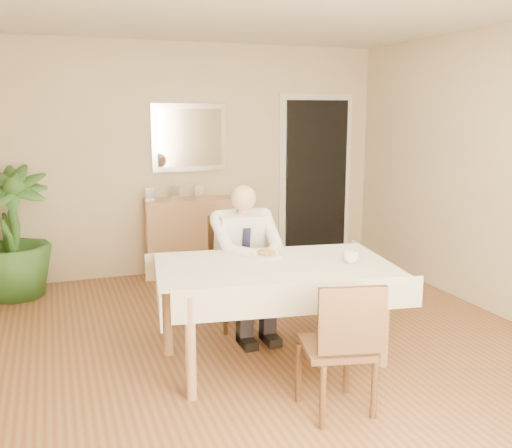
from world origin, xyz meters
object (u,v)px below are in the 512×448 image
object	(u,v)px
sideboard	(195,236)
potted_palm	(12,233)
dining_table	(274,275)
chair_near	(343,342)
chair_far	(237,262)
seated_man	(248,253)
coffee_mug	(351,257)

from	to	relation	value
sideboard	potted_palm	bearing A→B (deg)	-170.06
dining_table	chair_near	size ratio (longest dim) A/B	2.17
chair_far	seated_man	size ratio (longest dim) A/B	0.76
chair_near	seated_man	distance (m)	1.49
seated_man	sideboard	xyz separation A→B (m)	(0.01, 1.89, -0.25)
chair_near	sideboard	distance (m)	3.36
chair_far	chair_near	xyz separation A→B (m)	(0.10, -1.77, -0.06)
coffee_mug	potted_palm	world-z (taller)	potted_palm
dining_table	chair_far	size ratio (longest dim) A/B	1.96
potted_palm	chair_near	bearing A→B (deg)	-57.77
seated_man	sideboard	world-z (taller)	seated_man
seated_man	sideboard	distance (m)	1.90
chair_near	sideboard	world-z (taller)	sideboard
coffee_mug	seated_man	bearing A→B (deg)	125.43
chair_near	sideboard	bearing A→B (deg)	104.23
dining_table	chair_far	distance (m)	0.90
coffee_mug	chair_near	bearing A→B (deg)	-121.87
chair_far	sideboard	distance (m)	1.60
sideboard	seated_man	bearing A→B (deg)	-86.47
dining_table	seated_man	distance (m)	0.59
chair_far	sideboard	world-z (taller)	chair_far
seated_man	sideboard	bearing A→B (deg)	89.68
dining_table	sideboard	world-z (taller)	sideboard
dining_table	seated_man	world-z (taller)	seated_man
sideboard	potted_palm	size ratio (longest dim) A/B	0.83
dining_table	seated_man	bearing A→B (deg)	98.36
coffee_mug	potted_palm	distance (m)	3.45
dining_table	potted_palm	xyz separation A→B (m)	(-1.89, 2.28, -0.01)
sideboard	potted_palm	distance (m)	1.93
coffee_mug	potted_palm	size ratio (longest dim) A/B	0.09
chair_far	sideboard	bearing A→B (deg)	89.45
dining_table	potted_palm	distance (m)	2.96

